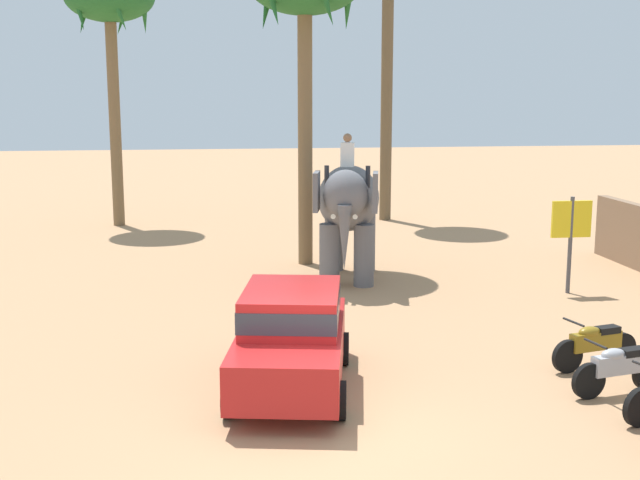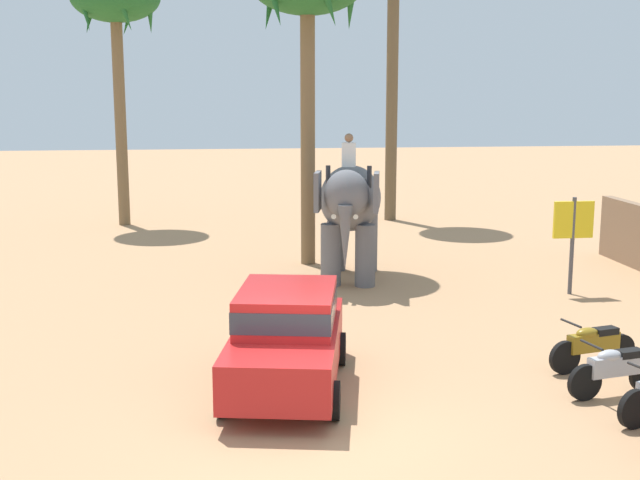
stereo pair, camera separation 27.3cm
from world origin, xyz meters
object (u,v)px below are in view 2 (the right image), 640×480
object	(u,v)px
signboard_yellow	(573,226)
motorcycle_fourth_in_row	(616,369)
car_sedan_foreground	(287,334)
palm_tree_left_of_road	(116,6)
motorcycle_far_in_row	(593,345)
elephant_with_mahout	(350,205)

from	to	relation	value
signboard_yellow	motorcycle_fourth_in_row	bearing A→B (deg)	-108.01
car_sedan_foreground	palm_tree_left_of_road	distance (m)	19.69
motorcycle_far_in_row	palm_tree_left_of_road	xyz separation A→B (m)	(-10.06, 17.63, 7.46)
car_sedan_foreground	motorcycle_far_in_row	distance (m)	5.52
motorcycle_fourth_in_row	palm_tree_left_of_road	size ratio (longest dim) A/B	0.20
motorcycle_far_in_row	signboard_yellow	xyz separation A→B (m)	(1.97, 5.41, 1.22)
car_sedan_foreground	elephant_with_mahout	size ratio (longest dim) A/B	1.08
car_sedan_foreground	elephant_with_mahout	bearing A→B (deg)	73.44
car_sedan_foreground	signboard_yellow	xyz separation A→B (m)	(7.46, 5.61, 0.76)
motorcycle_far_in_row	signboard_yellow	world-z (taller)	signboard_yellow
car_sedan_foreground	signboard_yellow	distance (m)	9.37
elephant_with_mahout	signboard_yellow	xyz separation A→B (m)	(5.14, -2.19, -0.30)
palm_tree_left_of_road	signboard_yellow	bearing A→B (deg)	-45.46
motorcycle_fourth_in_row	motorcycle_far_in_row	world-z (taller)	same
elephant_with_mahout	palm_tree_left_of_road	xyz separation A→B (m)	(-6.89, 10.03, 5.93)
elephant_with_mahout	motorcycle_fourth_in_row	size ratio (longest dim) A/B	2.25
car_sedan_foreground	palm_tree_left_of_road	bearing A→B (deg)	104.37
elephant_with_mahout	palm_tree_left_of_road	world-z (taller)	palm_tree_left_of_road
car_sedan_foreground	signboard_yellow	world-z (taller)	signboard_yellow
car_sedan_foreground	palm_tree_left_of_road	size ratio (longest dim) A/B	0.48
motorcycle_fourth_in_row	palm_tree_left_of_road	world-z (taller)	palm_tree_left_of_road
elephant_with_mahout	palm_tree_left_of_road	size ratio (longest dim) A/B	0.44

